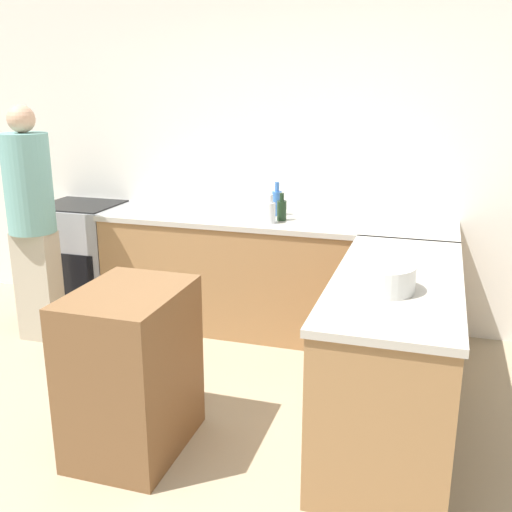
% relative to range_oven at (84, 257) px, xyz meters
% --- Properties ---
extents(ground_plane, '(14.00, 14.00, 0.00)m').
position_rel_range_oven_xyz_m(ground_plane, '(1.74, -2.03, -0.47)').
color(ground_plane, tan).
extents(wall_back, '(8.00, 0.06, 2.70)m').
position_rel_range_oven_xyz_m(wall_back, '(1.74, 0.35, 0.88)').
color(wall_back, white).
rests_on(wall_back, ground_plane).
extents(counter_back, '(2.78, 0.68, 0.93)m').
position_rel_range_oven_xyz_m(counter_back, '(1.74, -0.01, -0.00)').
color(counter_back, olive).
rests_on(counter_back, ground_plane).
extents(counter_peninsula, '(0.69, 1.75, 0.93)m').
position_rel_range_oven_xyz_m(counter_peninsula, '(2.78, -1.19, -0.00)').
color(counter_peninsula, olive).
rests_on(counter_peninsula, ground_plane).
extents(range_oven, '(0.70, 0.64, 0.95)m').
position_rel_range_oven_xyz_m(range_oven, '(0.00, 0.00, 0.00)').
color(range_oven, '#99999E').
rests_on(range_oven, ground_plane).
extents(island_table, '(0.54, 0.72, 0.92)m').
position_rel_range_oven_xyz_m(island_table, '(1.45, -1.80, -0.01)').
color(island_table, brown).
rests_on(island_table, ground_plane).
extents(mixing_bowl, '(0.35, 0.35, 0.14)m').
position_rel_range_oven_xyz_m(mixing_bowl, '(2.71, -1.44, 0.53)').
color(mixing_bowl, white).
rests_on(mixing_bowl, counter_peninsula).
extents(wine_bottle_dark, '(0.07, 0.07, 0.21)m').
position_rel_range_oven_xyz_m(wine_bottle_dark, '(1.82, -0.04, 0.55)').
color(wine_bottle_dark, black).
rests_on(wine_bottle_dark, counter_back).
extents(water_bottle_blue, '(0.08, 0.08, 0.27)m').
position_rel_range_oven_xyz_m(water_bottle_blue, '(1.73, 0.12, 0.57)').
color(water_bottle_blue, '#386BB7').
rests_on(water_bottle_blue, counter_back).
extents(vinegar_bottle_clear, '(0.08, 0.08, 0.22)m').
position_rel_range_oven_xyz_m(vinegar_bottle_clear, '(1.76, -0.16, 0.55)').
color(vinegar_bottle_clear, silver).
rests_on(vinegar_bottle_clear, counter_back).
extents(person_by_range, '(0.35, 0.35, 1.80)m').
position_rel_range_oven_xyz_m(person_by_range, '(0.04, -0.69, 0.51)').
color(person_by_range, '#ADA38E').
rests_on(person_by_range, ground_plane).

